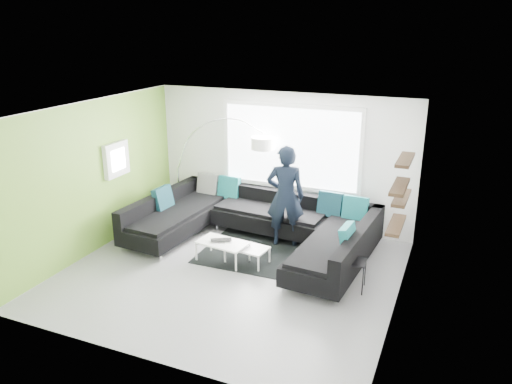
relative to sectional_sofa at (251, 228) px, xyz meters
The scene contains 9 objects.
ground 1.15m from the sectional_sofa, 86.00° to the right, with size 5.50×5.50×0.00m, color gray.
room_shell 1.65m from the sectional_sofa, 82.59° to the right, with size 5.54×5.04×2.82m.
sectional_sofa is the anchor object (origin of this frame).
rug 0.58m from the sectional_sofa, 14.55° to the right, with size 2.44×1.78×0.01m, color black.
coffee_table 0.69m from the sectional_sofa, 93.60° to the right, with size 1.15×0.67×0.38m, color white.
arc_lamp 2.32m from the sectional_sofa, 158.57° to the left, with size 2.12×0.78×2.27m, color silver, non-canonical shape.
side_table 2.26m from the sectional_sofa, 19.82° to the right, with size 0.36×0.36×0.50m, color black.
person 0.88m from the sectional_sofa, 39.35° to the left, with size 0.83×0.67×1.97m, color black.
laptop 0.77m from the sectional_sofa, 110.91° to the right, with size 0.45×0.39×0.03m, color black.
Camera 1 is at (3.38, -6.89, 4.09)m, focal length 35.00 mm.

